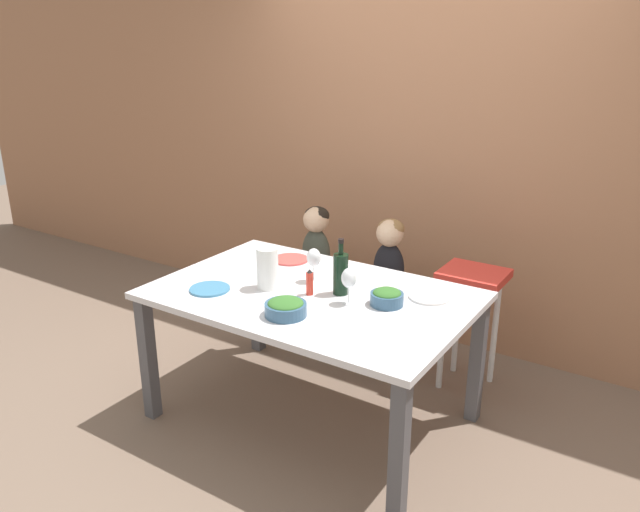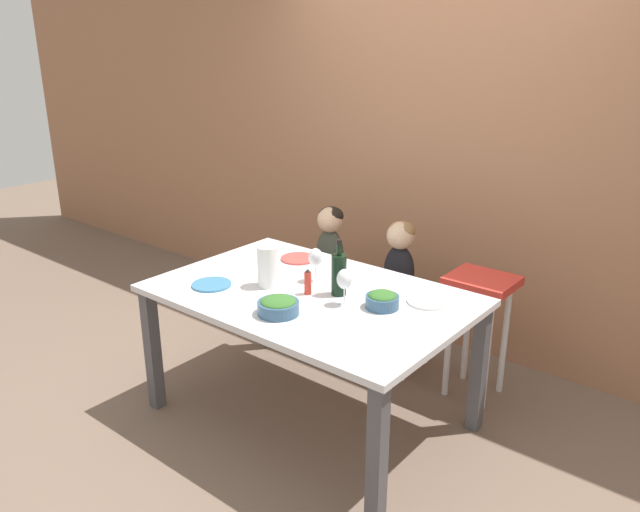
{
  "view_description": "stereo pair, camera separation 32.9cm",
  "coord_description": "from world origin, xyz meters",
  "px_view_note": "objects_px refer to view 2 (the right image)",
  "views": [
    {
      "loc": [
        1.69,
        -2.52,
        2.04
      ],
      "look_at": [
        0.0,
        0.08,
        0.94
      ],
      "focal_mm": 35.0,
      "sensor_mm": 36.0,
      "label": 1
    },
    {
      "loc": [
        1.96,
        -2.33,
        2.04
      ],
      "look_at": [
        0.0,
        0.08,
        0.94
      ],
      "focal_mm": 35.0,
      "sensor_mm": 36.0,
      "label": 2
    }
  ],
  "objects_px": {
    "person_child_center": "(400,255)",
    "dinner_plate_front_left": "(212,285)",
    "chair_far_left": "(330,287)",
    "paper_towel_roll": "(268,266)",
    "dinner_plate_back_left": "(299,258)",
    "dinner_plate_back_right": "(428,301)",
    "wine_glass_far": "(316,258)",
    "wine_glass_near": "(344,280)",
    "chair_far_center": "(397,308)",
    "chair_right_highchair": "(480,304)",
    "salad_bowl_small": "(382,300)",
    "wine_bottle": "(339,273)",
    "person_child_left": "(330,238)",
    "salad_bowl_large": "(278,306)"
  },
  "relations": [
    {
      "from": "person_child_center",
      "to": "dinner_plate_front_left",
      "type": "height_order",
      "value": "person_child_center"
    },
    {
      "from": "chair_far_left",
      "to": "paper_towel_roll",
      "type": "xyz_separation_m",
      "value": [
        0.27,
        -0.88,
        0.47
      ]
    },
    {
      "from": "dinner_plate_back_left",
      "to": "dinner_plate_back_right",
      "type": "height_order",
      "value": "same"
    },
    {
      "from": "person_child_center",
      "to": "wine_glass_far",
      "type": "height_order",
      "value": "person_child_center"
    },
    {
      "from": "dinner_plate_back_right",
      "to": "wine_glass_near",
      "type": "bearing_deg",
      "value": -137.54
    },
    {
      "from": "chair_far_center",
      "to": "paper_towel_roll",
      "type": "height_order",
      "value": "paper_towel_roll"
    },
    {
      "from": "dinner_plate_back_left",
      "to": "chair_far_left",
      "type": "bearing_deg",
      "value": 104.72
    },
    {
      "from": "chair_right_highchair",
      "to": "salad_bowl_small",
      "type": "bearing_deg",
      "value": -104.66
    },
    {
      "from": "chair_far_left",
      "to": "person_child_center",
      "type": "distance_m",
      "value": 0.66
    },
    {
      "from": "wine_bottle",
      "to": "dinner_plate_back_right",
      "type": "relative_size",
      "value": 1.41
    },
    {
      "from": "chair_far_left",
      "to": "salad_bowl_small",
      "type": "distance_m",
      "value": 1.24
    },
    {
      "from": "person_child_left",
      "to": "chair_right_highchair",
      "type": "bearing_deg",
      "value": -0.09
    },
    {
      "from": "person_child_left",
      "to": "dinner_plate_back_right",
      "type": "height_order",
      "value": "person_child_left"
    },
    {
      "from": "person_child_left",
      "to": "dinner_plate_back_right",
      "type": "relative_size",
      "value": 2.31
    },
    {
      "from": "person_child_center",
      "to": "dinner_plate_back_left",
      "type": "height_order",
      "value": "person_child_center"
    },
    {
      "from": "dinner_plate_front_left",
      "to": "chair_right_highchair",
      "type": "bearing_deg",
      "value": 45.13
    },
    {
      "from": "wine_bottle",
      "to": "dinner_plate_back_right",
      "type": "bearing_deg",
      "value": 25.8
    },
    {
      "from": "chair_right_highchair",
      "to": "person_child_left",
      "type": "xyz_separation_m",
      "value": [
        -1.1,
        0.0,
        0.18
      ]
    },
    {
      "from": "wine_bottle",
      "to": "salad_bowl_large",
      "type": "xyz_separation_m",
      "value": [
        -0.08,
        -0.38,
        -0.07
      ]
    },
    {
      "from": "chair_far_center",
      "to": "salad_bowl_small",
      "type": "xyz_separation_m",
      "value": [
        0.36,
        -0.74,
        0.4
      ]
    },
    {
      "from": "paper_towel_roll",
      "to": "salad_bowl_small",
      "type": "bearing_deg",
      "value": 13.07
    },
    {
      "from": "chair_right_highchair",
      "to": "wine_bottle",
      "type": "bearing_deg",
      "value": -122.05
    },
    {
      "from": "paper_towel_roll",
      "to": "wine_glass_far",
      "type": "bearing_deg",
      "value": 54.44
    },
    {
      "from": "chair_far_center",
      "to": "wine_bottle",
      "type": "bearing_deg",
      "value": -83.1
    },
    {
      "from": "person_child_left",
      "to": "dinner_plate_back_right",
      "type": "distance_m",
      "value": 1.19
    },
    {
      "from": "chair_far_left",
      "to": "wine_glass_near",
      "type": "xyz_separation_m",
      "value": [
        0.74,
        -0.83,
        0.5
      ]
    },
    {
      "from": "chair_right_highchair",
      "to": "dinner_plate_front_left",
      "type": "height_order",
      "value": "dinner_plate_front_left"
    },
    {
      "from": "person_child_center",
      "to": "dinner_plate_back_right",
      "type": "distance_m",
      "value": 0.74
    },
    {
      "from": "chair_far_left",
      "to": "person_child_left",
      "type": "xyz_separation_m",
      "value": [
        -0.0,
        0.0,
        0.36
      ]
    },
    {
      "from": "wine_glass_far",
      "to": "dinner_plate_back_left",
      "type": "bearing_deg",
      "value": 145.82
    },
    {
      "from": "paper_towel_roll",
      "to": "wine_glass_near",
      "type": "bearing_deg",
      "value": 7.04
    },
    {
      "from": "wine_glass_near",
      "to": "salad_bowl_large",
      "type": "relative_size",
      "value": 0.93
    },
    {
      "from": "salad_bowl_large",
      "to": "chair_right_highchair",
      "type": "bearing_deg",
      "value": 63.99
    },
    {
      "from": "dinner_plate_front_left",
      "to": "dinner_plate_back_right",
      "type": "bearing_deg",
      "value": 27.73
    },
    {
      "from": "wine_bottle",
      "to": "salad_bowl_small",
      "type": "bearing_deg",
      "value": 0.63
    },
    {
      "from": "salad_bowl_large",
      "to": "salad_bowl_small",
      "type": "distance_m",
      "value": 0.52
    },
    {
      "from": "person_child_left",
      "to": "dinner_plate_back_left",
      "type": "height_order",
      "value": "person_child_left"
    },
    {
      "from": "chair_far_center",
      "to": "wine_glass_far",
      "type": "bearing_deg",
      "value": -100.51
    },
    {
      "from": "person_child_left",
      "to": "person_child_center",
      "type": "distance_m",
      "value": 0.55
    },
    {
      "from": "chair_right_highchair",
      "to": "dinner_plate_front_left",
      "type": "xyz_separation_m",
      "value": [
        -1.07,
        -1.08,
        0.19
      ]
    },
    {
      "from": "dinner_plate_back_right",
      "to": "wine_glass_far",
      "type": "bearing_deg",
      "value": -168.16
    },
    {
      "from": "person_child_left",
      "to": "salad_bowl_large",
      "type": "height_order",
      "value": "person_child_left"
    },
    {
      "from": "wine_glass_near",
      "to": "dinner_plate_back_right",
      "type": "height_order",
      "value": "wine_glass_near"
    },
    {
      "from": "chair_far_left",
      "to": "paper_towel_roll",
      "type": "height_order",
      "value": "paper_towel_roll"
    },
    {
      "from": "chair_far_center",
      "to": "salad_bowl_large",
      "type": "xyz_separation_m",
      "value": [
        0.01,
        -1.12,
        0.4
      ]
    },
    {
      "from": "person_child_left",
      "to": "paper_towel_roll",
      "type": "xyz_separation_m",
      "value": [
        0.27,
        -0.89,
        0.12
      ]
    },
    {
      "from": "wine_bottle",
      "to": "wine_glass_far",
      "type": "distance_m",
      "value": 0.23
    },
    {
      "from": "paper_towel_roll",
      "to": "chair_far_center",
      "type": "bearing_deg",
      "value": 72.58
    },
    {
      "from": "wine_bottle",
      "to": "wine_glass_far",
      "type": "xyz_separation_m",
      "value": [
        -0.21,
        0.07,
        0.02
      ]
    },
    {
      "from": "chair_far_center",
      "to": "dinner_plate_front_left",
      "type": "distance_m",
      "value": 1.25
    }
  ]
}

